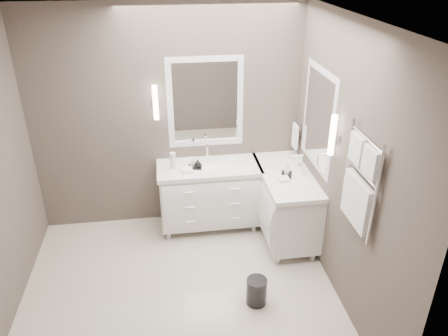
{
  "coord_description": "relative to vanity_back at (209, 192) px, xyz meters",
  "views": [
    {
      "loc": [
        -0.04,
        -3.4,
        3.21
      ],
      "look_at": [
        0.56,
        0.7,
        1.08
      ],
      "focal_mm": 35.0,
      "sensor_mm": 36.0,
      "label": 1
    }
  ],
  "objects": [
    {
      "name": "sconce_right",
      "position": [
        1.08,
        -1.01,
        1.11
      ],
      "size": [
        0.06,
        0.06,
        0.4
      ],
      "color": "white",
      "rests_on": "wall_right"
    },
    {
      "name": "waste_bin",
      "position": [
        0.3,
        -1.42,
        -0.34
      ],
      "size": [
        0.23,
        0.23,
        0.29
      ],
      "primitive_type": "cylinder",
      "rotation": [
        0.0,
        0.0,
        0.12
      ],
      "color": "black",
      "rests_on": "floor"
    },
    {
      "name": "vanity_back",
      "position": [
        0.0,
        0.0,
        0.0
      ],
      "size": [
        1.24,
        0.59,
        0.97
      ],
      "color": "white",
      "rests_on": "floor"
    },
    {
      "name": "soap_bottle_c",
      "position": [
        0.85,
        -0.37,
        0.46
      ],
      "size": [
        0.07,
        0.07,
        0.15
      ],
      "primitive_type": "imported",
      "rotation": [
        0.0,
        0.0,
        -0.27
      ],
      "color": "white",
      "rests_on": "amenity_tray_right"
    },
    {
      "name": "soap_bottle_a",
      "position": [
        -0.2,
        -0.01,
        0.45
      ],
      "size": [
        0.06,
        0.06,
        0.12
      ],
      "primitive_type": "imported",
      "rotation": [
        0.0,
        0.0,
        0.09
      ],
      "color": "white",
      "rests_on": "amenity_tray_back"
    },
    {
      "name": "sconce_back",
      "position": [
        -0.58,
        0.2,
        1.11
      ],
      "size": [
        0.06,
        0.06,
        0.4
      ],
      "color": "white",
      "rests_on": "wall_back"
    },
    {
      "name": "towel_bar_corner",
      "position": [
        1.09,
        0.13,
        0.63
      ],
      "size": [
        0.03,
        0.22,
        0.3
      ],
      "color": "white",
      "rests_on": "wall_right"
    },
    {
      "name": "soap_bottle_b",
      "position": [
        -0.14,
        -0.06,
        0.44
      ],
      "size": [
        0.09,
        0.09,
        0.1
      ],
      "primitive_type": "imported",
      "rotation": [
        0.0,
        0.0,
        -0.16
      ],
      "color": "black",
      "rests_on": "amenity_tray_back"
    },
    {
      "name": "water_bottle",
      "position": [
        -0.42,
        0.0,
        0.46
      ],
      "size": [
        0.07,
        0.07,
        0.2
      ],
      "primitive_type": "cylinder",
      "rotation": [
        0.0,
        0.0,
        0.09
      ],
      "color": "silver",
      "rests_on": "vanity_back"
    },
    {
      "name": "mirror_back",
      "position": [
        -0.0,
        0.26,
        1.06
      ],
      "size": [
        0.9,
        0.02,
        1.1
      ],
      "color": "white",
      "rests_on": "wall_back"
    },
    {
      "name": "amenity_tray_back",
      "position": [
        -0.17,
        -0.03,
        0.38
      ],
      "size": [
        0.17,
        0.14,
        0.02
      ],
      "primitive_type": "cube",
      "rotation": [
        0.0,
        0.0,
        -0.16
      ],
      "color": "black",
      "rests_on": "vanity_back"
    },
    {
      "name": "wall_back",
      "position": [
        -0.45,
        0.28,
        0.86
      ],
      "size": [
        3.2,
        0.01,
        2.7
      ],
      "primitive_type": "cube",
      "color": "#4F453F",
      "rests_on": "floor"
    },
    {
      "name": "wall_right",
      "position": [
        1.15,
        -1.23,
        0.86
      ],
      "size": [
        0.01,
        3.0,
        2.7
      ],
      "primitive_type": "cube",
      "color": "#4F453F",
      "rests_on": "floor"
    },
    {
      "name": "amenity_tray_right",
      "position": [
        0.85,
        -0.37,
        0.38
      ],
      "size": [
        0.16,
        0.18,
        0.02
      ],
      "primitive_type": "cube",
      "rotation": [
        0.0,
        0.0,
        -0.34
      ],
      "color": "black",
      "rests_on": "vanity_right"
    },
    {
      "name": "wall_front",
      "position": [
        -0.45,
        -2.73,
        0.86
      ],
      "size": [
        3.2,
        0.01,
        2.7
      ],
      "primitive_type": "cube",
      "color": "#4F453F",
      "rests_on": "floor"
    },
    {
      "name": "floor",
      "position": [
        -0.45,
        -1.23,
        -0.49
      ],
      "size": [
        3.2,
        3.0,
        0.01
      ],
      "primitive_type": "cube",
      "color": "beige",
      "rests_on": "ground"
    },
    {
      "name": "ceiling",
      "position": [
        -0.45,
        -1.23,
        2.22
      ],
      "size": [
        3.2,
        3.0,
        0.01
      ],
      "primitive_type": "cube",
      "color": "white",
      "rests_on": "wall_back"
    },
    {
      "name": "towel_ladder",
      "position": [
        1.1,
        -1.63,
        0.91
      ],
      "size": [
        0.06,
        0.58,
        0.9
      ],
      "color": "white",
      "rests_on": "wall_right"
    },
    {
      "name": "vanity_right",
      "position": [
        0.88,
        -0.33,
        0.0
      ],
      "size": [
        0.59,
        1.24,
        0.97
      ],
      "color": "white",
      "rests_on": "floor"
    },
    {
      "name": "mirror_right",
      "position": [
        1.14,
        -0.43,
        1.06
      ],
      "size": [
        0.02,
        0.9,
        1.1
      ],
      "color": "white",
      "rests_on": "wall_right"
    }
  ]
}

